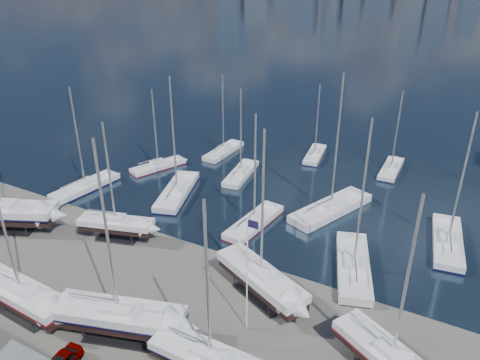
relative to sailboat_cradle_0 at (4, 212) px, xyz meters
The scene contains 21 objects.
ground 26.49m from the sailboat_cradle_0, ahead, with size 1400.00×1400.00×0.00m, color #605E59.
water 309.00m from the sailboat_cradle_0, 85.11° to the left, with size 1400.00×600.00×0.40m, color #172136.
sailboat_cradle_0 is the anchor object (origin of this frame).
sailboat_cradle_1 16.61m from the sailboat_cradle_0, 32.36° to the right, with size 10.56×3.45×16.78m.
sailboat_cradle_2 13.78m from the sailboat_cradle_0, 19.57° to the left, with size 8.85×4.74×14.08m.
sailboat_cradle_3 24.61m from the sailboat_cradle_0, 16.26° to the right, with size 11.74×6.32×18.10m.
sailboat_cradle_4 32.02m from the sailboat_cradle_0, ahead, with size 10.69×7.01×16.94m.
sailboat_cradle_5 33.54m from the sailboat_cradle_0, 12.38° to the right, with size 9.78×2.80×15.80m.
sailboat_cradle_6 44.75m from the sailboat_cradle_0, ahead, with size 10.14×7.27×16.18m.
sailboat_moored_0 12.13m from the sailboat_cradle_0, 86.73° to the left, with size 4.07×10.41×15.15m.
sailboat_moored_1 23.09m from the sailboat_cradle_0, 76.93° to the left, with size 5.56×8.87×12.87m.
sailboat_moored_2 34.14m from the sailboat_cradle_0, 71.18° to the left, with size 2.81×9.02×13.50m.
sailboat_moored_3 21.08m from the sailboat_cradle_0, 52.47° to the left, with size 6.52×11.80×17.00m.
sailboat_moored_4 31.42m from the sailboat_cradle_0, 55.93° to the left, with size 3.81×9.35×13.72m.
sailboat_moored_5 45.28m from the sailboat_cradle_0, 57.03° to the left, with size 3.48×8.45×12.26m.
sailboat_moored_6 29.44m from the sailboat_cradle_0, 29.72° to the left, with size 3.74×10.06×14.70m.
sailboat_moored_7 39.36m from the sailboat_cradle_0, 34.00° to the left, with size 7.72×12.72×18.59m.
sailboat_moored_8 52.87m from the sailboat_cradle_0, 46.14° to the left, with size 2.63×8.69×12.90m.
sailboat_moored_9 40.22m from the sailboat_cradle_0, 16.71° to the left, with size 6.67×11.85×17.25m.
sailboat_moored_10 51.05m from the sailboat_cradle_0, 24.35° to the left, with size 4.63×11.27×16.35m.
flagpole 32.99m from the sailboat_cradle_0, ahead, with size 1.00×0.12×11.31m.
Camera 1 is at (20.57, -36.53, 29.59)m, focal length 35.00 mm.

